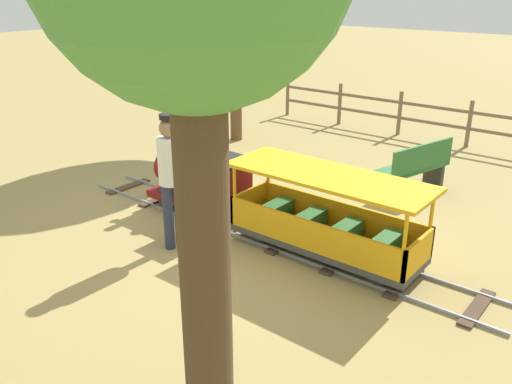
{
  "coord_description": "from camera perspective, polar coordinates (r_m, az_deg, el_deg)",
  "views": [
    {
      "loc": [
        -4.81,
        -3.73,
        2.99
      ],
      "look_at": [
        0.0,
        0.11,
        0.55
      ],
      "focal_mm": 37.56,
      "sensor_mm": 36.0,
      "label": 1
    }
  ],
  "objects": [
    {
      "name": "fence_section",
      "position": [
        11.21,
        18.36,
        7.62
      ],
      "size": [
        0.08,
        7.13,
        0.9
      ],
      "color": "#756047",
      "rests_on": "ground_plane"
    },
    {
      "name": "locomotive",
      "position": [
        7.21,
        -5.69,
        1.16
      ],
      "size": [
        0.72,
        1.45,
        0.97
      ],
      "color": "maroon",
      "rests_on": "ground_plane"
    },
    {
      "name": "track",
      "position": [
        6.77,
        0.75,
        -4.42
      ],
      "size": [
        0.76,
        6.05,
        0.04
      ],
      "color": "gray",
      "rests_on": "ground_plane"
    },
    {
      "name": "park_bench",
      "position": [
        8.18,
        16.48,
        2.37
      ],
      "size": [
        1.36,
        0.72,
        0.82
      ],
      "color": "#2D6B33",
      "rests_on": "ground_plane"
    },
    {
      "name": "passenger_car",
      "position": [
        6.14,
        7.42,
        -3.29
      ],
      "size": [
        0.82,
        2.35,
        0.97
      ],
      "color": "#3F3F3F",
      "rests_on": "ground_plane"
    },
    {
      "name": "ground_plane",
      "position": [
        6.78,
        0.73,
        -4.54
      ],
      "size": [
        60.0,
        60.0,
        0.0
      ],
      "primitive_type": "plane",
      "color": "#A38C51"
    },
    {
      "name": "conductor_person",
      "position": [
        6.21,
        -9.01,
        2.25
      ],
      "size": [
        0.3,
        0.3,
        1.62
      ],
      "color": "#282D47",
      "rests_on": "ground_plane"
    }
  ]
}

